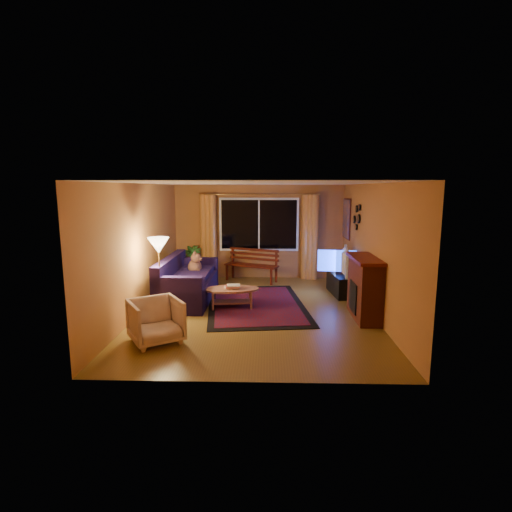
{
  "coord_description": "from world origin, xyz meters",
  "views": [
    {
      "loc": [
        0.24,
        -7.67,
        2.41
      ],
      "look_at": [
        0.0,
        0.3,
        1.05
      ],
      "focal_mm": 28.0,
      "sensor_mm": 36.0,
      "label": 1
    }
  ],
  "objects_px": {
    "bench": "(251,273)",
    "armchair": "(156,319)",
    "sofa": "(188,279)",
    "coffee_table": "(232,298)",
    "tv_console": "(340,284)",
    "floor_lamp": "(160,277)"
  },
  "relations": [
    {
      "from": "floor_lamp",
      "to": "coffee_table",
      "type": "height_order",
      "value": "floor_lamp"
    },
    {
      "from": "sofa",
      "to": "bench",
      "type": "bearing_deg",
      "value": 54.48
    },
    {
      "from": "bench",
      "to": "armchair",
      "type": "height_order",
      "value": "armchair"
    },
    {
      "from": "armchair",
      "to": "tv_console",
      "type": "height_order",
      "value": "armchair"
    },
    {
      "from": "sofa",
      "to": "coffee_table",
      "type": "distance_m",
      "value": 1.17
    },
    {
      "from": "bench",
      "to": "tv_console",
      "type": "xyz_separation_m",
      "value": [
        2.1,
        -1.23,
        0.02
      ]
    },
    {
      "from": "sofa",
      "to": "armchair",
      "type": "distance_m",
      "value": 2.45
    },
    {
      "from": "bench",
      "to": "coffee_table",
      "type": "xyz_separation_m",
      "value": [
        -0.3,
        -2.34,
        -0.01
      ]
    },
    {
      "from": "coffee_table",
      "to": "tv_console",
      "type": "distance_m",
      "value": 2.64
    },
    {
      "from": "sofa",
      "to": "floor_lamp",
      "type": "bearing_deg",
      "value": -106.8
    },
    {
      "from": "floor_lamp",
      "to": "tv_console",
      "type": "distance_m",
      "value": 4.09
    },
    {
      "from": "sofa",
      "to": "armchair",
      "type": "relative_size",
      "value": 3.01
    },
    {
      "from": "sofa",
      "to": "coffee_table",
      "type": "xyz_separation_m",
      "value": [
        0.99,
        -0.55,
        -0.27
      ]
    },
    {
      "from": "floor_lamp",
      "to": "bench",
      "type": "bearing_deg",
      "value": 60.31
    },
    {
      "from": "sofa",
      "to": "floor_lamp",
      "type": "height_order",
      "value": "floor_lamp"
    },
    {
      "from": "bench",
      "to": "armchair",
      "type": "bearing_deg",
      "value": -83.98
    },
    {
      "from": "bench",
      "to": "floor_lamp",
      "type": "xyz_separation_m",
      "value": [
        -1.62,
        -2.85,
        0.54
      ]
    },
    {
      "from": "bench",
      "to": "coffee_table",
      "type": "height_order",
      "value": "bench"
    },
    {
      "from": "floor_lamp",
      "to": "tv_console",
      "type": "bearing_deg",
      "value": 23.5
    },
    {
      "from": "tv_console",
      "to": "coffee_table",
      "type": "bearing_deg",
      "value": -160.47
    },
    {
      "from": "sofa",
      "to": "tv_console",
      "type": "height_order",
      "value": "sofa"
    },
    {
      "from": "bench",
      "to": "armchair",
      "type": "xyz_separation_m",
      "value": [
        -1.33,
        -4.24,
        0.17
      ]
    }
  ]
}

